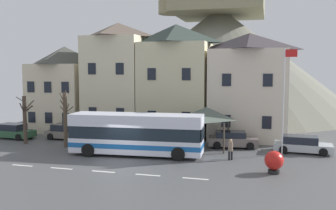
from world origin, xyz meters
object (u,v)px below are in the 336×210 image
(bare_tree_01, at_px, (65,118))
(harbour_buoy, at_px, (274,161))
(transit_bus, at_px, (137,135))
(hilltop_castle, at_px, (218,58))
(pedestrian_00, at_px, (190,143))
(parked_car_02, at_px, (232,140))
(townhouse_01, at_px, (119,78))
(bus_shelter, at_px, (206,114))
(pedestrian_01, at_px, (231,148))
(townhouse_00, at_px, (65,88))
(public_bench, at_px, (187,137))
(townhouse_03, at_px, (249,86))
(parked_car_03, at_px, (13,131))
(parked_car_00, at_px, (67,132))
(flagpole, at_px, (285,95))
(townhouse_02, at_px, (176,81))
(bare_tree_00, at_px, (25,119))
(parked_car_01, at_px, (302,145))

(bare_tree_01, bearing_deg, harbour_buoy, -12.89)
(transit_bus, xyz_separation_m, bare_tree_01, (-6.80, 1.29, 0.85))
(hilltop_castle, distance_m, pedestrian_00, 30.78)
(hilltop_castle, relative_size, parked_car_02, 9.71)
(townhouse_01, bearing_deg, bus_shelter, -29.21)
(parked_car_02, height_order, pedestrian_01, pedestrian_01)
(townhouse_00, relative_size, public_bench, 5.44)
(townhouse_03, height_order, parked_car_03, townhouse_03)
(parked_car_00, bearing_deg, townhouse_01, 59.76)
(harbour_buoy, distance_m, bare_tree_01, 17.37)
(public_bench, height_order, bare_tree_01, bare_tree_01)
(pedestrian_00, xyz_separation_m, pedestrian_01, (3.32, -1.44, 0.02))
(transit_bus, relative_size, pedestrian_01, 6.69)
(transit_bus, bearing_deg, harbour_buoy, -18.25)
(parked_car_00, bearing_deg, parked_car_03, -168.24)
(townhouse_00, distance_m, transit_bus, 15.53)
(hilltop_castle, bearing_deg, parked_car_00, -111.56)
(parked_car_02, height_order, flagpole, flagpole)
(pedestrian_00, xyz_separation_m, public_bench, (-1.14, 4.36, -0.37))
(townhouse_03, distance_m, parked_car_00, 17.73)
(townhouse_02, xyz_separation_m, parked_car_03, (-14.62, -5.49, -4.78))
(pedestrian_00, relative_size, bare_tree_01, 0.34)
(townhouse_02, bearing_deg, pedestrian_01, -54.77)
(hilltop_castle, relative_size, bus_shelter, 11.52)
(public_bench, relative_size, bare_tree_00, 0.39)
(townhouse_03, xyz_separation_m, public_bench, (-5.19, -3.71, -4.50))
(townhouse_01, bearing_deg, harbour_buoy, -38.22)
(transit_bus, bearing_deg, public_bench, 62.80)
(pedestrian_01, xyz_separation_m, flagpole, (3.72, 2.65, 3.76))
(parked_car_02, height_order, parked_car_03, parked_car_03)
(hilltop_castle, height_order, public_bench, hilltop_castle)
(bus_shelter, distance_m, bare_tree_01, 11.82)
(hilltop_castle, height_order, pedestrian_01, hilltop_castle)
(townhouse_02, xyz_separation_m, townhouse_03, (6.99, 0.65, -0.48))
(townhouse_01, height_order, bare_tree_01, townhouse_01)
(townhouse_01, bearing_deg, parked_car_03, -144.75)
(bare_tree_01, bearing_deg, hilltop_castle, 73.63)
(townhouse_01, relative_size, parked_car_02, 2.65)
(transit_bus, xyz_separation_m, parked_car_03, (-13.79, 3.67, -0.92))
(townhouse_02, height_order, pedestrian_01, townhouse_02)
(townhouse_00, xyz_separation_m, parked_car_01, (23.98, -5.57, -3.86))
(townhouse_00, bearing_deg, parked_car_02, -14.97)
(parked_car_02, xyz_separation_m, parked_car_03, (-20.58, -1.17, 0.01))
(parked_car_00, xyz_separation_m, parked_car_02, (15.36, 0.27, -0.02))
(parked_car_03, xyz_separation_m, bare_tree_01, (6.99, -2.38, 1.77))
(townhouse_01, relative_size, bare_tree_00, 2.67)
(townhouse_00, xyz_separation_m, townhouse_01, (6.31, -0.18, 1.14))
(townhouse_01, relative_size, pedestrian_00, 6.84)
(townhouse_00, distance_m, hilltop_castle, 26.03)
(parked_car_01, bearing_deg, pedestrian_00, -159.79)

